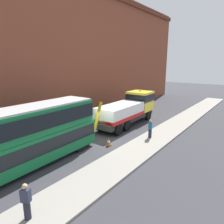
# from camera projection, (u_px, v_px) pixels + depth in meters

# --- Properties ---
(ground_plane) EXTENTS (120.00, 120.00, 0.00)m
(ground_plane) POSITION_uv_depth(u_px,v_px,m) (96.00, 140.00, 18.45)
(ground_plane) COLOR #38383D
(near_kerb) EXTENTS (60.00, 2.80, 0.15)m
(near_kerb) POSITION_uv_depth(u_px,v_px,m) (136.00, 151.00, 15.97)
(near_kerb) COLOR gray
(near_kerb) RESTS_ON ground_plane
(building_facade) EXTENTS (60.00, 1.50, 16.00)m
(building_facade) POSITION_uv_depth(u_px,v_px,m) (45.00, 50.00, 20.47)
(building_facade) COLOR brown
(building_facade) RESTS_ON ground_plane
(recovery_tow_truck) EXTENTS (10.18, 2.92, 3.67)m
(recovery_tow_truck) POSITION_uv_depth(u_px,v_px,m) (129.00, 109.00, 22.94)
(recovery_tow_truck) COLOR #2D2D2D
(recovery_tow_truck) RESTS_ON ground_plane
(double_decker_bus) EXTENTS (11.11, 2.89, 4.06)m
(double_decker_bus) POSITION_uv_depth(u_px,v_px,m) (24.00, 136.00, 13.08)
(double_decker_bus) COLOR #146B38
(double_decker_bus) RESTS_ON ground_plane
(pedestrian_onlooker) EXTENTS (0.41, 0.47, 1.71)m
(pedestrian_onlooker) POSITION_uv_depth(u_px,v_px,m) (26.00, 202.00, 8.74)
(pedestrian_onlooker) COLOR #232333
(pedestrian_onlooker) RESTS_ON near_kerb
(pedestrian_bystander) EXTENTS (0.48, 0.45, 1.71)m
(pedestrian_bystander) POSITION_uv_depth(u_px,v_px,m) (150.00, 129.00, 18.44)
(pedestrian_bystander) COLOR #232333
(pedestrian_bystander) RESTS_ON near_kerb
(traffic_cone_near_bus) EXTENTS (0.36, 0.36, 0.72)m
(traffic_cone_near_bus) POSITION_uv_depth(u_px,v_px,m) (109.00, 142.00, 17.02)
(traffic_cone_near_bus) COLOR orange
(traffic_cone_near_bus) RESTS_ON ground_plane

